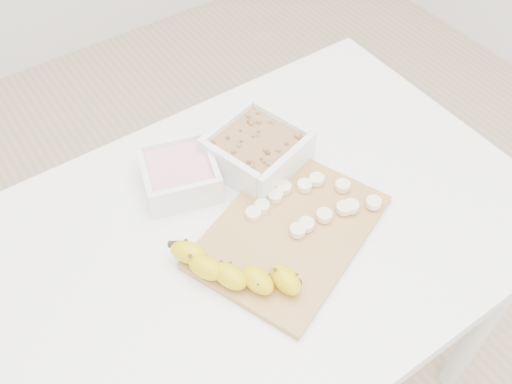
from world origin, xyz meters
TOP-DOWN VIEW (x-y plane):
  - ground at (0.00, 0.00)m, footprint 3.50×3.50m
  - table at (0.00, 0.00)m, footprint 1.00×0.70m
  - bowl_yogurt at (-0.08, 0.17)m, footprint 0.17×0.17m
  - bowl_granola at (0.07, 0.13)m, footprint 0.20×0.20m
  - cutting_board at (0.02, -0.04)m, footprint 0.40×0.35m
  - banana at (-0.11, -0.07)m, footprint 0.15×0.23m
  - banana_slices at (0.08, -0.02)m, footprint 0.22×0.15m

SIDE VIEW (x-z plane):
  - ground at x=0.00m, z-range 0.00..0.00m
  - table at x=0.00m, z-range 0.28..1.03m
  - cutting_board at x=0.02m, z-range 0.75..0.76m
  - banana_slices at x=0.08m, z-range 0.77..0.78m
  - bowl_yogurt at x=-0.08m, z-range 0.75..0.81m
  - banana at x=-0.11m, z-range 0.77..0.80m
  - bowl_granola at x=0.07m, z-range 0.75..0.83m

